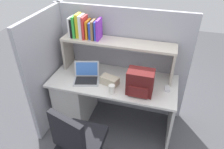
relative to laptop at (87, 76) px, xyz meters
The scene contains 12 objects.
ground_plane 0.85m from the laptop, 13.41° to the left, with size 8.00×8.00×0.00m, color #4C4C51.
desk 0.39m from the laptop, 128.59° to the left, with size 1.60×0.70×0.73m.
cubicle_partition_rear 0.56m from the laptop, 54.47° to the left, with size 1.84×0.05×1.55m, color #9E9EA8.
cubicle_partition_left 0.52m from the laptop, behind, with size 0.05×1.06×1.55m, color #9E9EA8.
overhead_hutch 0.52m from the laptop, 40.36° to the left, with size 1.44×0.28×0.45m.
reference_books_on_shelf 0.61m from the laptop, 109.80° to the left, with size 0.40×0.19×0.30m.
laptop is the anchor object (origin of this frame).
backpack 0.70m from the laptop, ahead, with size 0.30×0.23×0.29m.
computer_mouse 1.00m from the laptop, ahead, with size 0.06×0.10×0.03m, color silver.
paper_cup 0.41m from the laptop, 23.16° to the right, with size 0.08×0.08×0.10m, color white.
tissue_box 0.31m from the laptop, ahead, with size 0.22×0.12×0.10m, color #BFB299.
office_chair 0.85m from the laptop, 75.24° to the right, with size 0.52×0.54×0.93m.
Camera 1 is at (0.60, -2.12, 2.28)m, focal length 33.92 mm.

